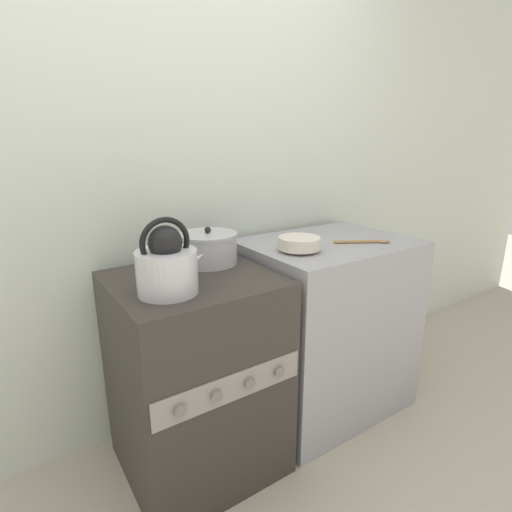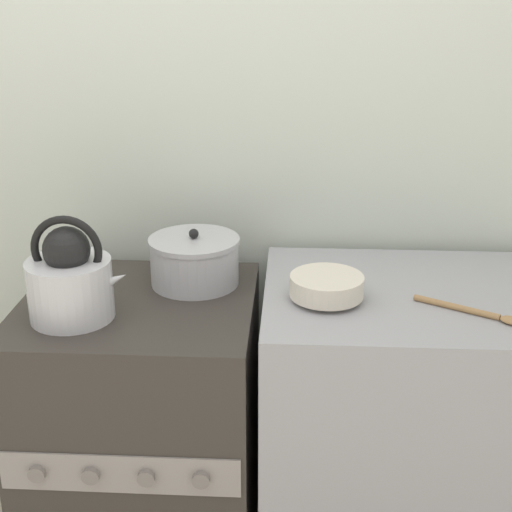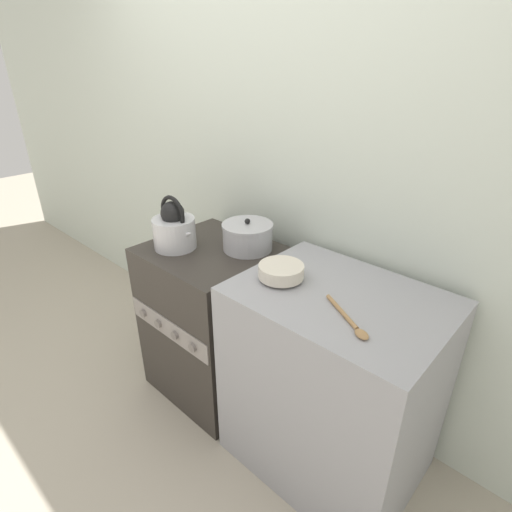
{
  "view_description": "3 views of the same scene",
  "coord_description": "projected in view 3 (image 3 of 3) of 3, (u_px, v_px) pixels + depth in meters",
  "views": [
    {
      "loc": [
        -0.63,
        -1.09,
        1.41
      ],
      "look_at": [
        0.3,
        0.29,
        0.93
      ],
      "focal_mm": 28.0,
      "sensor_mm": 36.0,
      "label": 1
    },
    {
      "loc": [
        0.42,
        -1.44,
        1.7
      ],
      "look_at": [
        0.32,
        0.33,
        1.01
      ],
      "focal_mm": 50.0,
      "sensor_mm": 36.0,
      "label": 2
    },
    {
      "loc": [
        1.43,
        -0.89,
        1.76
      ],
      "look_at": [
        0.32,
        0.3,
        0.95
      ],
      "focal_mm": 28.0,
      "sensor_mm": 36.0,
      "label": 3
    }
  ],
  "objects": [
    {
      "name": "ground_plane",
      "position": [
        178.0,
        408.0,
        2.23
      ],
      "size": [
        12.0,
        12.0,
        0.0
      ],
      "primitive_type": "plane",
      "color": "#B2A893"
    },
    {
      "name": "wall_back",
      "position": [
        263.0,
        164.0,
        2.14
      ],
      "size": [
        7.0,
        0.06,
        2.5
      ],
      "color": "silver",
      "rests_on": "ground_plane"
    },
    {
      "name": "stove",
      "position": [
        214.0,
        320.0,
        2.23
      ],
      "size": [
        0.63,
        0.62,
        0.89
      ],
      "color": "#332D28",
      "rests_on": "ground_plane"
    },
    {
      "name": "counter",
      "position": [
        331.0,
        383.0,
        1.77
      ],
      "size": [
        0.83,
        0.63,
        0.93
      ],
      "color": "#99999E",
      "rests_on": "ground_plane"
    },
    {
      "name": "kettle",
      "position": [
        174.0,
        229.0,
        2.01
      ],
      "size": [
        0.26,
        0.22,
        0.28
      ],
      "color": "silver",
      "rests_on": "stove"
    },
    {
      "name": "cooking_pot",
      "position": [
        248.0,
        236.0,
        2.01
      ],
      "size": [
        0.26,
        0.26,
        0.16
      ],
      "color": "#B2B2B7",
      "rests_on": "stove"
    },
    {
      "name": "enamel_bowl",
      "position": [
        281.0,
        271.0,
        1.66
      ],
      "size": [
        0.19,
        0.19,
        0.07
      ],
      "color": "beige",
      "rests_on": "counter"
    },
    {
      "name": "wooden_spoon",
      "position": [
        349.0,
        320.0,
        1.4
      ],
      "size": [
        0.26,
        0.16,
        0.02
      ],
      "color": "#A37A4C",
      "rests_on": "counter"
    }
  ]
}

